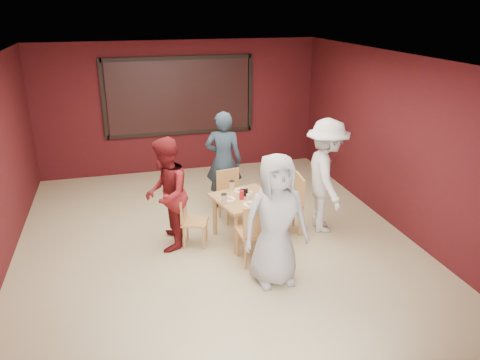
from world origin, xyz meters
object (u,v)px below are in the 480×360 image
object	(u,v)px
diner_back	(224,161)
diner_left	(166,194)
chair_back	(231,192)
diner_right	(326,176)
chair_front	(256,230)
chair_left	(191,218)
chair_right	(291,201)
dining_table	(245,202)
diner_front	(276,220)

from	to	relation	value
diner_back	diner_left	world-z (taller)	diner_back
chair_back	diner_right	world-z (taller)	diner_right
chair_front	chair_left	size ratio (longest dim) A/B	1.21
chair_back	chair_right	xyz separation A→B (m)	(0.82, -0.75, 0.06)
dining_table	chair_front	distance (m)	0.77
dining_table	diner_front	bearing A→B (deg)	-87.47
chair_right	diner_left	xyz separation A→B (m)	(-1.98, 0.02, 0.31)
diner_front	diner_right	size ratio (longest dim) A/B	0.97
dining_table	chair_back	xyz separation A→B (m)	(-0.04, 0.79, -0.14)
dining_table	chair_back	bearing A→B (deg)	92.94
chair_left	diner_back	bearing A→B (deg)	56.89
chair_back	diner_back	distance (m)	0.63
chair_back	dining_table	bearing A→B (deg)	-87.06
chair_left	dining_table	bearing A→B (deg)	-2.16
chair_back	diner_right	xyz separation A→B (m)	(1.37, -0.79, 0.44)
diner_front	diner_right	distance (m)	1.79
chair_right	diner_left	size ratio (longest dim) A/B	0.56
diner_left	chair_front	bearing A→B (deg)	66.43
chair_right	diner_front	bearing A→B (deg)	-119.13
diner_right	chair_right	bearing A→B (deg)	94.69
chair_back	chair_right	distance (m)	1.11
diner_left	diner_right	xyz separation A→B (m)	(2.53, -0.07, 0.07)
dining_table	diner_left	xyz separation A→B (m)	(-1.20, 0.07, 0.23)
chair_front	diner_front	xyz separation A→B (m)	(0.12, -0.49, 0.36)
dining_table	diner_front	distance (m)	1.28
chair_front	chair_left	bearing A→B (deg)	134.98
diner_front	diner_back	distance (m)	2.53
chair_front	chair_back	bearing A→B (deg)	89.22
dining_table	chair_right	size ratio (longest dim) A/B	1.12
chair_left	diner_left	bearing A→B (deg)	174.16
diner_front	chair_left	bearing A→B (deg)	124.59
chair_right	diner_right	bearing A→B (deg)	-4.75
diner_front	diner_back	size ratio (longest dim) A/B	1.00
chair_back	diner_back	world-z (taller)	diner_back
dining_table	chair_back	distance (m)	0.81
diner_front	diner_right	xyz separation A→B (m)	(1.28, 1.25, 0.03)
chair_front	diner_left	world-z (taller)	diner_left
chair_right	chair_front	bearing A→B (deg)	-136.01
diner_back	diner_left	distance (m)	1.67
chair_front	diner_front	world-z (taller)	diner_front
dining_table	diner_left	bearing A→B (deg)	176.79
diner_front	diner_left	xyz separation A→B (m)	(-1.26, 1.32, -0.04)
chair_left	chair_front	bearing A→B (deg)	-45.02
diner_left	diner_right	size ratio (longest dim) A/B	0.93
chair_back	chair_right	world-z (taller)	chair_right
diner_back	diner_right	xyz separation A→B (m)	(1.38, -1.28, 0.03)
chair_left	diner_front	xyz separation A→B (m)	(0.91, -1.28, 0.46)
diner_left	chair_left	bearing A→B (deg)	96.72
chair_front	diner_right	xyz separation A→B (m)	(1.39, 0.77, 0.39)
chair_back	diner_front	world-z (taller)	diner_front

